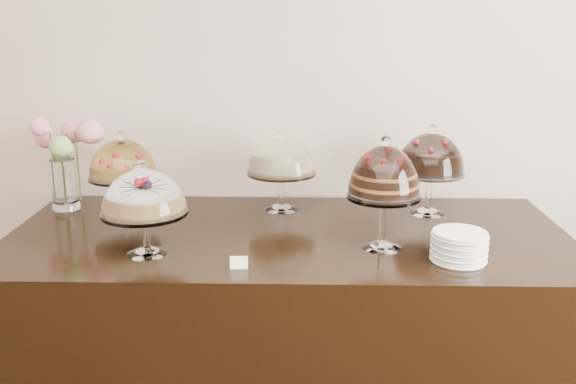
{
  "coord_description": "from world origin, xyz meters",
  "views": [
    {
      "loc": [
        0.01,
        0.06,
        1.74
      ],
      "look_at": [
        -0.05,
        2.4,
        1.08
      ],
      "focal_mm": 40.0,
      "sensor_mm": 36.0,
      "label": 1
    }
  ],
  "objects_px": {
    "display_counter": "(288,335)",
    "cake_stand_dark_choco": "(431,158)",
    "cake_stand_cheesecake": "(281,159)",
    "plate_stack": "(459,246)",
    "flower_vase": "(66,153)",
    "cake_stand_sugar_sponge": "(144,196)",
    "cake_stand_choco_layer": "(384,176)",
    "cake_stand_fruit_tart": "(122,163)"
  },
  "relations": [
    {
      "from": "cake_stand_cheesecake",
      "to": "cake_stand_choco_layer",
      "type": "bearing_deg",
      "value": -50.68
    },
    {
      "from": "cake_stand_cheesecake",
      "to": "cake_stand_fruit_tart",
      "type": "height_order",
      "value": "cake_stand_fruit_tart"
    },
    {
      "from": "cake_stand_cheesecake",
      "to": "cake_stand_dark_choco",
      "type": "distance_m",
      "value": 0.63
    },
    {
      "from": "cake_stand_sugar_sponge",
      "to": "cake_stand_choco_layer",
      "type": "distance_m",
      "value": 0.86
    },
    {
      "from": "cake_stand_sugar_sponge",
      "to": "cake_stand_dark_choco",
      "type": "xyz_separation_m",
      "value": [
        1.1,
        0.51,
        0.03
      ]
    },
    {
      "from": "display_counter",
      "to": "flower_vase",
      "type": "relative_size",
      "value": 5.26
    },
    {
      "from": "cake_stand_cheesecake",
      "to": "flower_vase",
      "type": "relative_size",
      "value": 0.86
    },
    {
      "from": "plate_stack",
      "to": "flower_vase",
      "type": "bearing_deg",
      "value": 159.25
    },
    {
      "from": "cake_stand_choco_layer",
      "to": "plate_stack",
      "type": "bearing_deg",
      "value": -25.89
    },
    {
      "from": "cake_stand_cheesecake",
      "to": "cake_stand_sugar_sponge",
      "type": "bearing_deg",
      "value": -130.15
    },
    {
      "from": "cake_stand_cheesecake",
      "to": "cake_stand_dark_choco",
      "type": "xyz_separation_m",
      "value": [
        0.63,
        -0.04,
        0.02
      ]
    },
    {
      "from": "cake_stand_choco_layer",
      "to": "flower_vase",
      "type": "relative_size",
      "value": 1.0
    },
    {
      "from": "flower_vase",
      "to": "plate_stack",
      "type": "xyz_separation_m",
      "value": [
        1.58,
        -0.6,
        -0.19
      ]
    },
    {
      "from": "flower_vase",
      "to": "cake_stand_sugar_sponge",
      "type": "bearing_deg",
      "value": -49.54
    },
    {
      "from": "cake_stand_dark_choco",
      "to": "plate_stack",
      "type": "xyz_separation_m",
      "value": [
        0.01,
        -0.55,
        -0.19
      ]
    },
    {
      "from": "cake_stand_fruit_tart",
      "to": "flower_vase",
      "type": "height_order",
      "value": "flower_vase"
    },
    {
      "from": "display_counter",
      "to": "cake_stand_dark_choco",
      "type": "height_order",
      "value": "cake_stand_dark_choco"
    },
    {
      "from": "cake_stand_sugar_sponge",
      "to": "cake_stand_dark_choco",
      "type": "bearing_deg",
      "value": 24.88
    },
    {
      "from": "cake_stand_dark_choco",
      "to": "flower_vase",
      "type": "distance_m",
      "value": 1.57
    },
    {
      "from": "cake_stand_dark_choco",
      "to": "plate_stack",
      "type": "bearing_deg",
      "value": -89.35
    },
    {
      "from": "cake_stand_fruit_tart",
      "to": "cake_stand_cheesecake",
      "type": "bearing_deg",
      "value": 5.93
    },
    {
      "from": "display_counter",
      "to": "flower_vase",
      "type": "xyz_separation_m",
      "value": [
        -0.98,
        0.32,
        0.7
      ]
    },
    {
      "from": "cake_stand_fruit_tart",
      "to": "cake_stand_sugar_sponge",
      "type": "bearing_deg",
      "value": -66.67
    },
    {
      "from": "cake_stand_sugar_sponge",
      "to": "plate_stack",
      "type": "height_order",
      "value": "cake_stand_sugar_sponge"
    },
    {
      "from": "cake_stand_sugar_sponge",
      "to": "plate_stack",
      "type": "bearing_deg",
      "value": -2.12
    },
    {
      "from": "display_counter",
      "to": "plate_stack",
      "type": "bearing_deg",
      "value": -25.24
    },
    {
      "from": "cake_stand_fruit_tart",
      "to": "flower_vase",
      "type": "bearing_deg",
      "value": 164.22
    },
    {
      "from": "cake_stand_cheesecake",
      "to": "cake_stand_dark_choco",
      "type": "relative_size",
      "value": 0.93
    },
    {
      "from": "cake_stand_sugar_sponge",
      "to": "cake_stand_cheesecake",
      "type": "xyz_separation_m",
      "value": [
        0.47,
        0.55,
        0.01
      ]
    },
    {
      "from": "cake_stand_cheesecake",
      "to": "cake_stand_fruit_tart",
      "type": "bearing_deg",
      "value": -174.07
    },
    {
      "from": "cake_stand_sugar_sponge",
      "to": "cake_stand_dark_choco",
      "type": "height_order",
      "value": "cake_stand_dark_choco"
    },
    {
      "from": "cake_stand_sugar_sponge",
      "to": "cake_stand_cheesecake",
      "type": "distance_m",
      "value": 0.72
    },
    {
      "from": "cake_stand_cheesecake",
      "to": "plate_stack",
      "type": "xyz_separation_m",
      "value": [
        0.64,
        -0.59,
        -0.17
      ]
    },
    {
      "from": "cake_stand_cheesecake",
      "to": "cake_stand_fruit_tart",
      "type": "relative_size",
      "value": 1.0
    },
    {
      "from": "cake_stand_choco_layer",
      "to": "display_counter",
      "type": "bearing_deg",
      "value": 155.23
    },
    {
      "from": "cake_stand_choco_layer",
      "to": "flower_vase",
      "type": "xyz_separation_m",
      "value": [
        -1.33,
        0.48,
        -0.02
      ]
    },
    {
      "from": "display_counter",
      "to": "cake_stand_choco_layer",
      "type": "bearing_deg",
      "value": -24.77
    },
    {
      "from": "cake_stand_sugar_sponge",
      "to": "cake_stand_fruit_tart",
      "type": "height_order",
      "value": "cake_stand_fruit_tart"
    },
    {
      "from": "cake_stand_cheesecake",
      "to": "cake_stand_fruit_tart",
      "type": "xyz_separation_m",
      "value": [
        -0.67,
        -0.07,
        -0.0
      ]
    },
    {
      "from": "cake_stand_cheesecake",
      "to": "plate_stack",
      "type": "relative_size",
      "value": 1.87
    },
    {
      "from": "display_counter",
      "to": "cake_stand_dark_choco",
      "type": "xyz_separation_m",
      "value": [
        0.6,
        0.27,
        0.7
      ]
    },
    {
      "from": "cake_stand_choco_layer",
      "to": "cake_stand_cheesecake",
      "type": "distance_m",
      "value": 0.61
    }
  ]
}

